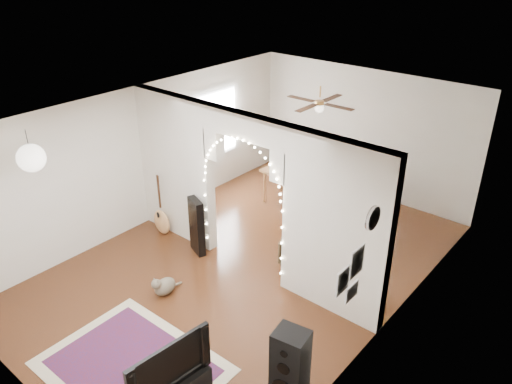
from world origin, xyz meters
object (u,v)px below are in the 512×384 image
Objects in this scene: bookcase at (350,196)px; dining_chair_right at (349,205)px; acoustic_guitar at (161,213)px; dining_chair_left at (296,250)px; dining_table at (294,176)px; floor_speaker at (290,366)px.

bookcase is 2.55× the size of dining_chair_right.
bookcase reaches higher than acoustic_guitar.
bookcase reaches higher than dining_chair_left.
bookcase reaches higher than dining_table.
dining_chair_left is at bearing 41.51° from acoustic_guitar.
dining_chair_right is at bearing 72.63° from acoustic_guitar.
bookcase is at bearing 65.37° from acoustic_guitar.
acoustic_guitar reaches higher than dining_chair_left.
dining_chair_left is at bearing -86.32° from dining_chair_right.
floor_speaker is 4.94m from dining_table.
dining_table is at bearing -162.21° from dining_chair_right.
dining_chair_right is at bearing 22.66° from dining_table.
floor_speaker is (4.10, -1.51, 0.06)m from acoustic_guitar.
acoustic_guitar is 3.55m from bookcase.
bookcase is (2.58, 2.43, 0.23)m from acoustic_guitar.
floor_speaker is 1.93× the size of dining_chair_left.
bookcase is 2.61× the size of dining_chair_left.
dining_chair_left is 0.98× the size of dining_chair_right.
bookcase is 0.65m from dining_chair_right.
floor_speaker is 4.23m from bookcase.
dining_table is 2.10m from dining_chair_left.
acoustic_guitar is 1.02× the size of floor_speaker.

